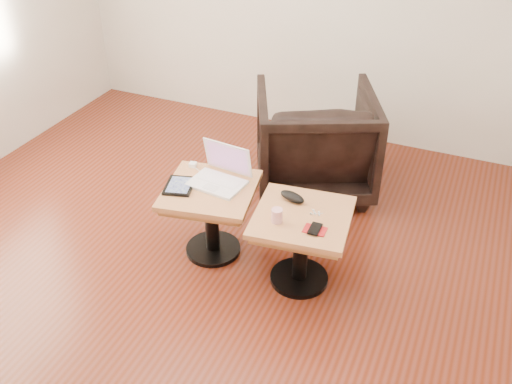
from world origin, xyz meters
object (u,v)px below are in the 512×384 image
at_px(side_table_right, 302,232).
at_px(striped_cup, 277,215).
at_px(armchair, 315,141).
at_px(laptop, 220,175).
at_px(side_table_left, 211,204).

xyz_separation_m(side_table_right, striped_cup, (-0.11, -0.12, 0.16)).
bearing_deg(armchair, striped_cup, 73.07).
bearing_deg(laptop, side_table_right, -6.25).
bearing_deg(striped_cup, laptop, 152.41).
distance_m(side_table_right, laptop, 0.62).
bearing_deg(laptop, side_table_left, -100.78).
bearing_deg(side_table_left, armchair, 60.53).
height_order(side_table_left, side_table_right, same).
distance_m(side_table_right, armchair, 1.07).
bearing_deg(striped_cup, side_table_right, 46.14).
height_order(side_table_right, laptop, laptop).
bearing_deg(striped_cup, armchair, 97.68).
height_order(striped_cup, armchair, armchair).
bearing_deg(armchair, laptop, 46.23).
xyz_separation_m(side_table_right, laptop, (-0.58, 0.13, 0.17)).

